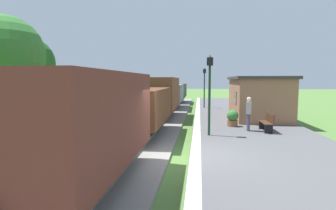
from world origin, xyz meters
name	(u,v)px	position (x,y,z in m)	size (l,w,h in m)	color
ground_plane	(184,162)	(0.00, 0.00, 0.00)	(160.00, 160.00, 0.00)	#517A38
platform_slab	(281,162)	(3.20, 0.00, 0.12)	(6.00, 60.00, 0.25)	#565659
platform_edge_stripe	(196,155)	(0.40, 0.00, 0.25)	(0.36, 60.00, 0.01)	silver
track_ballast	(116,158)	(-2.40, 0.00, 0.06)	(3.80, 60.00, 0.12)	gray
rail_near	(136,155)	(-1.68, 0.00, 0.19)	(0.07, 60.00, 0.14)	slate
rail_far	(96,154)	(-3.12, 0.00, 0.19)	(0.07, 60.00, 0.14)	slate
freight_train	(158,98)	(-2.40, 9.69, 1.53)	(2.50, 32.60, 2.72)	brown
station_hut	(258,97)	(4.40, 9.48, 1.65)	(3.50, 5.80, 2.78)	#9E6B4C
bench_near_hut	(267,122)	(3.88, 4.76, 0.72)	(0.42, 1.50, 0.91)	#422819
bench_down_platform	(239,105)	(3.88, 14.34, 0.72)	(0.42, 1.50, 0.91)	#422819
person_waiting	(249,112)	(2.98, 4.79, 1.18)	(0.32, 0.42, 1.71)	#474C66
potted_planter	(233,118)	(2.34, 6.06, 0.72)	(0.64, 0.64, 0.92)	brown
lamp_post_near	(210,80)	(0.97, 3.45, 2.80)	(0.28, 0.28, 3.70)	#193823
lamp_post_far	(204,80)	(0.97, 16.21, 2.80)	(0.28, 0.28, 3.70)	#193823
tree_trackside_mid	(5,54)	(-7.23, 1.06, 3.83)	(3.05, 3.05, 5.37)	#4C3823
tree_trackside_far	(27,63)	(-10.27, 6.98, 3.86)	(3.33, 3.33, 5.54)	#4C3823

